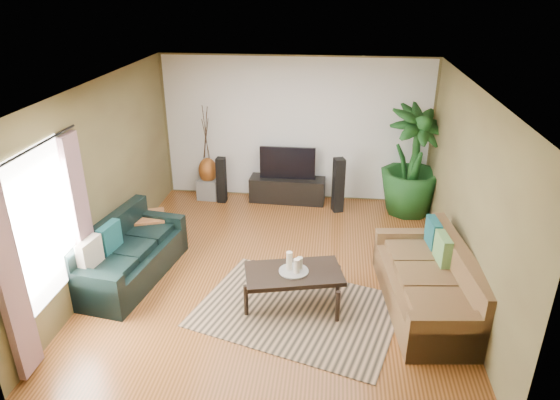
# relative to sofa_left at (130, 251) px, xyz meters

# --- Properties ---
(floor) EXTENTS (5.50, 5.50, 0.00)m
(floor) POSITION_rel_sofa_left_xyz_m (2.06, 0.40, -0.42)
(floor) COLOR brown
(floor) RESTS_ON ground
(ceiling) EXTENTS (5.50, 5.50, 0.00)m
(ceiling) POSITION_rel_sofa_left_xyz_m (2.06, 0.40, 2.28)
(ceiling) COLOR white
(ceiling) RESTS_ON ground
(wall_back) EXTENTS (5.00, 0.00, 5.00)m
(wall_back) POSITION_rel_sofa_left_xyz_m (2.06, 3.15, 0.93)
(wall_back) COLOR olive
(wall_back) RESTS_ON ground
(wall_front) EXTENTS (5.00, 0.00, 5.00)m
(wall_front) POSITION_rel_sofa_left_xyz_m (2.06, -2.35, 0.93)
(wall_front) COLOR olive
(wall_front) RESTS_ON ground
(wall_left) EXTENTS (0.00, 5.50, 5.50)m
(wall_left) POSITION_rel_sofa_left_xyz_m (-0.44, 0.40, 0.92)
(wall_left) COLOR olive
(wall_left) RESTS_ON ground
(wall_right) EXTENTS (0.00, 5.50, 5.50)m
(wall_right) POSITION_rel_sofa_left_xyz_m (4.56, 0.40, 0.92)
(wall_right) COLOR olive
(wall_right) RESTS_ON ground
(backwall_panel) EXTENTS (4.90, 0.00, 4.90)m
(backwall_panel) POSITION_rel_sofa_left_xyz_m (2.06, 3.14, 0.93)
(backwall_panel) COLOR white
(backwall_panel) RESTS_ON ground
(window_pane) EXTENTS (0.00, 1.80, 1.80)m
(window_pane) POSITION_rel_sofa_left_xyz_m (-0.42, -1.20, 0.97)
(window_pane) COLOR white
(window_pane) RESTS_ON ground
(curtain_near) EXTENTS (0.08, 0.35, 2.20)m
(curtain_near) POSITION_rel_sofa_left_xyz_m (-0.37, -1.95, 0.72)
(curtain_near) COLOR gray
(curtain_near) RESTS_ON ground
(curtain_far) EXTENTS (0.08, 0.35, 2.20)m
(curtain_far) POSITION_rel_sofa_left_xyz_m (-0.37, -0.45, 0.72)
(curtain_far) COLOR gray
(curtain_far) RESTS_ON ground
(curtain_rod) EXTENTS (0.03, 1.90, 0.03)m
(curtain_rod) POSITION_rel_sofa_left_xyz_m (-0.37, -1.20, 1.87)
(curtain_rod) COLOR black
(curtain_rod) RESTS_ON ground
(sofa_left) EXTENTS (1.12, 2.03, 0.85)m
(sofa_left) POSITION_rel_sofa_left_xyz_m (0.00, 0.00, 0.00)
(sofa_left) COLOR black
(sofa_left) RESTS_ON floor
(sofa_right) EXTENTS (1.20, 2.24, 0.85)m
(sofa_right) POSITION_rel_sofa_left_xyz_m (4.04, -0.25, 0.00)
(sofa_right) COLOR brown
(sofa_right) RESTS_ON floor
(area_rug) EXTENTS (2.88, 2.40, 0.01)m
(area_rug) POSITION_rel_sofa_left_xyz_m (2.41, -0.54, -0.42)
(area_rug) COLOR tan
(area_rug) RESTS_ON floor
(coffee_table) EXTENTS (1.36, 0.94, 0.50)m
(coffee_table) POSITION_rel_sofa_left_xyz_m (2.35, -0.39, -0.17)
(coffee_table) COLOR black
(coffee_table) RESTS_ON floor
(candle_tray) EXTENTS (0.38, 0.38, 0.02)m
(candle_tray) POSITION_rel_sofa_left_xyz_m (2.35, -0.39, 0.09)
(candle_tray) COLOR gray
(candle_tray) RESTS_ON coffee_table
(candle_tall) EXTENTS (0.08, 0.08, 0.25)m
(candle_tall) POSITION_rel_sofa_left_xyz_m (2.29, -0.36, 0.22)
(candle_tall) COLOR beige
(candle_tall) RESTS_ON candle_tray
(candle_mid) EXTENTS (0.08, 0.08, 0.19)m
(candle_mid) POSITION_rel_sofa_left_xyz_m (2.39, -0.43, 0.19)
(candle_mid) COLOR #F2E1CD
(candle_mid) RESTS_ON candle_tray
(candle_short) EXTENTS (0.08, 0.08, 0.16)m
(candle_short) POSITION_rel_sofa_left_xyz_m (2.42, -0.33, 0.17)
(candle_short) COLOR beige
(candle_short) RESTS_ON candle_tray
(tv_stand) EXTENTS (1.43, 0.48, 0.47)m
(tv_stand) POSITION_rel_sofa_left_xyz_m (1.94, 2.90, -0.19)
(tv_stand) COLOR black
(tv_stand) RESTS_ON floor
(television) EXTENTS (1.04, 0.06, 0.61)m
(television) POSITION_rel_sofa_left_xyz_m (1.94, 2.90, 0.35)
(television) COLOR black
(television) RESTS_ON tv_stand
(speaker_left) EXTENTS (0.17, 0.19, 0.88)m
(speaker_left) POSITION_rel_sofa_left_xyz_m (0.70, 2.74, 0.02)
(speaker_left) COLOR black
(speaker_left) RESTS_ON floor
(speaker_right) EXTENTS (0.24, 0.25, 1.01)m
(speaker_right) POSITION_rel_sofa_left_xyz_m (2.90, 2.58, 0.08)
(speaker_right) COLOR black
(speaker_right) RESTS_ON floor
(potted_plant) EXTENTS (1.52, 1.52, 1.95)m
(potted_plant) POSITION_rel_sofa_left_xyz_m (4.18, 2.68, 0.55)
(potted_plant) COLOR #164318
(potted_plant) RESTS_ON floor
(plant_pot) EXTENTS (0.36, 0.36, 0.28)m
(plant_pot) POSITION_rel_sofa_left_xyz_m (4.18, 2.68, -0.29)
(plant_pot) COLOR black
(plant_pot) RESTS_ON floor
(pedestal) EXTENTS (0.41, 0.41, 0.39)m
(pedestal) POSITION_rel_sofa_left_xyz_m (0.41, 2.90, -0.23)
(pedestal) COLOR gray
(pedestal) RESTS_ON floor
(vase) EXTENTS (0.35, 0.35, 0.50)m
(vase) POSITION_rel_sofa_left_xyz_m (0.41, 2.90, 0.14)
(vase) COLOR brown
(vase) RESTS_ON pedestal
(side_table) EXTENTS (0.67, 0.67, 0.56)m
(side_table) POSITION_rel_sofa_left_xyz_m (-0.06, 0.87, -0.15)
(side_table) COLOR #975F31
(side_table) RESTS_ON floor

